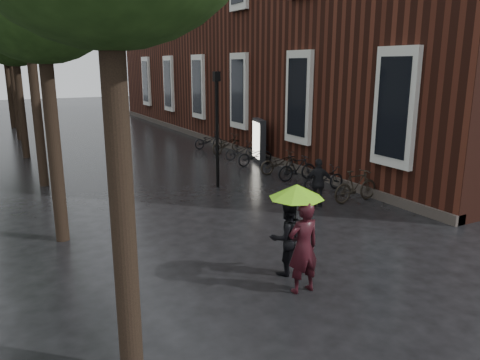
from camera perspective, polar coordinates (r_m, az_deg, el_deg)
ground at (r=8.38m, az=18.08°, el=-17.54°), size 120.00×120.00×0.00m
brick_building at (r=29.02m, az=5.26°, el=17.29°), size 10.20×33.20×12.00m
street_trees at (r=20.85m, az=-25.57°, el=18.34°), size 4.33×34.03×8.91m
person_burgundy at (r=9.03m, az=7.71°, el=-8.15°), size 0.67×0.44×1.81m
person_black at (r=9.78m, az=5.73°, el=-7.03°), size 0.81×0.65×1.58m
lime_umbrella at (r=9.02m, az=6.91°, el=-1.37°), size 1.08×1.08×1.59m
pedestrian_walking at (r=14.44m, az=9.54°, el=-0.37°), size 0.96×0.71×1.51m
parked_bicycles at (r=19.55m, az=3.26°, el=2.65°), size 2.01×11.60×1.04m
ad_lightbox at (r=20.85m, az=2.30°, el=4.81°), size 0.29×1.28×1.93m
lamp_post at (r=16.29m, az=-2.82°, el=7.49°), size 0.21×0.21×4.04m
cycle_sign at (r=22.63m, az=-21.84°, el=6.61°), size 0.14×0.49×2.68m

